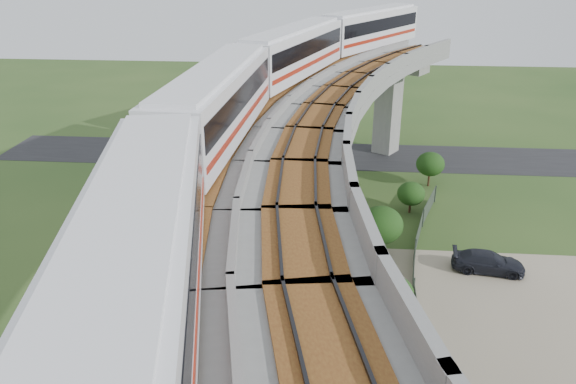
{
  "coord_description": "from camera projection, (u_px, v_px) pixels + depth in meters",
  "views": [
    {
      "loc": [
        3.59,
        -23.81,
        19.26
      ],
      "look_at": [
        1.38,
        3.21,
        7.5
      ],
      "focal_mm": 35.0,
      "sensor_mm": 36.0,
      "label": 1
    }
  ],
  "objects": [
    {
      "name": "tree_3",
      "position": [
        394.0,
        293.0,
        31.38
      ],
      "size": [
        2.22,
        2.22,
        2.53
      ],
      "color": "#382314",
      "rests_on": "ground"
    },
    {
      "name": "asphalt_road",
      "position": [
        296.0,
        155.0,
        57.13
      ],
      "size": [
        60.0,
        8.0,
        0.03
      ],
      "primitive_type": "cube",
      "color": "#232326",
      "rests_on": "ground"
    },
    {
      "name": "viaduct",
      "position": [
        336.0,
        190.0,
        25.82
      ],
      "size": [
        19.58,
        73.98,
        11.4
      ],
      "color": "#99968E",
      "rests_on": "ground"
    },
    {
      "name": "car_dark",
      "position": [
        488.0,
        262.0,
        36.2
      ],
      "size": [
        4.78,
        2.45,
        1.33
      ],
      "primitive_type": "imported",
      "rotation": [
        0.0,
        0.0,
        1.44
      ],
      "color": "black",
      "rests_on": "dirt_lot"
    },
    {
      "name": "metro_train",
      "position": [
        292.0,
        76.0,
        33.45
      ],
      "size": [
        15.9,
        60.51,
        3.64
      ],
      "color": "white",
      "rests_on": "ground"
    },
    {
      "name": "ground",
      "position": [
        257.0,
        345.0,
        29.71
      ],
      "size": [
        160.0,
        160.0,
        0.0
      ],
      "primitive_type": "plane",
      "color": "#2A491D",
      "rests_on": "ground"
    },
    {
      "name": "tree_2",
      "position": [
        381.0,
        225.0,
        37.58
      ],
      "size": [
        2.95,
        2.95,
        3.53
      ],
      "color": "#382314",
      "rests_on": "ground"
    },
    {
      "name": "tree_0",
      "position": [
        430.0,
        164.0,
        48.84
      ],
      "size": [
        2.46,
        2.46,
        3.11
      ],
      "color": "#382314",
      "rests_on": "ground"
    },
    {
      "name": "tree_1",
      "position": [
        411.0,
        194.0,
        43.97
      ],
      "size": [
        2.18,
        2.18,
        2.57
      ],
      "color": "#382314",
      "rests_on": "ground"
    },
    {
      "name": "fence",
      "position": [
        446.0,
        343.0,
        28.68
      ],
      "size": [
        3.87,
        38.73,
        1.5
      ],
      "color": "#2D382D",
      "rests_on": "ground"
    }
  ]
}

